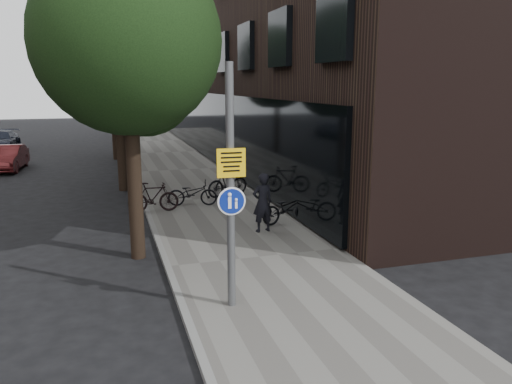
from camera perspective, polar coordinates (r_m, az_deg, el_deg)
name	(u,v)px	position (r m, az deg, el deg)	size (l,w,h in m)	color
ground	(300,323)	(9.56, 5.07, -14.66)	(120.00, 120.00, 0.00)	black
sidewalk	(206,200)	(18.71, -5.76, -0.93)	(4.50, 60.00, 0.12)	slate
curb_edge	(144,204)	(18.42, -12.64, -1.37)	(0.15, 60.00, 0.13)	slate
building_right_dark_brick	(297,5)	(32.45, 4.70, 20.57)	(12.00, 40.00, 18.00)	black
street_tree_near	(130,49)	(12.56, -14.17, 15.52)	(4.40, 4.40, 7.50)	black
street_tree_mid	(118,63)	(21.04, -15.50, 14.03)	(5.00, 5.00, 7.80)	black
street_tree_far	(112,69)	(30.03, -16.09, 13.36)	(5.00, 5.00, 7.80)	black
signpost	(230,188)	(9.21, -2.94, 0.43)	(0.53, 0.15, 4.58)	#595B5E
pedestrian	(263,202)	(14.31, 0.76, -1.20)	(0.63, 0.41, 1.72)	black
parked_bike_facade_near	(287,208)	(15.34, 3.58, -1.81)	(0.63, 1.80, 0.94)	black
parked_bike_facade_far	(228,183)	(18.91, -3.26, 1.09)	(0.50, 1.77, 1.06)	black
parked_bike_curb_near	(192,193)	(17.59, -7.28, -0.12)	(0.60, 1.71, 0.90)	black
parked_bike_curb_far	(153,197)	(16.94, -11.66, -0.57)	(0.47, 1.67, 1.01)	black
parked_car_mid	(8,158)	(28.25, -26.52, 3.50)	(1.33, 3.82, 1.26)	maroon
parked_car_far	(1,141)	(37.07, -27.12, 5.26)	(1.77, 4.35, 1.26)	black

